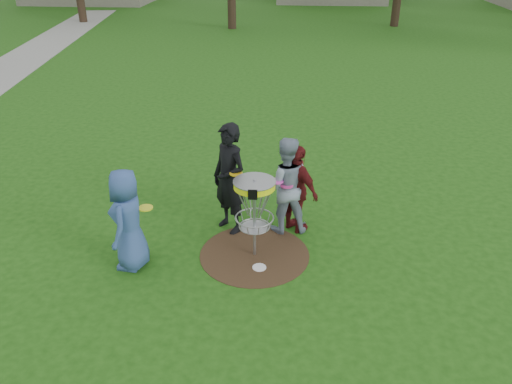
# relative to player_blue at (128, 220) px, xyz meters

# --- Properties ---
(ground) EXTENTS (100.00, 100.00, 0.00)m
(ground) POSITION_rel_player_blue_xyz_m (1.89, 0.43, -0.82)
(ground) COLOR #19470F
(ground) RESTS_ON ground
(dirt_patch) EXTENTS (1.80, 1.80, 0.01)m
(dirt_patch) POSITION_rel_player_blue_xyz_m (1.89, 0.43, -0.82)
(dirt_patch) COLOR #47331E
(dirt_patch) RESTS_ON ground
(player_blue) EXTENTS (0.57, 0.83, 1.65)m
(player_blue) POSITION_rel_player_blue_xyz_m (0.00, 0.00, 0.00)
(player_blue) COLOR #324F8A
(player_blue) RESTS_ON ground
(player_black) EXTENTS (0.84, 0.83, 1.96)m
(player_black) POSITION_rel_player_blue_xyz_m (1.40, 1.20, 0.16)
(player_black) COLOR black
(player_black) RESTS_ON ground
(player_grey) EXTENTS (0.93, 0.77, 1.73)m
(player_grey) POSITION_rel_player_blue_xyz_m (2.34, 1.26, 0.04)
(player_grey) COLOR #7E8FA2
(player_grey) RESTS_ON ground
(player_maroon) EXTENTS (0.94, 0.93, 1.59)m
(player_maroon) POSITION_rel_player_blue_xyz_m (2.55, 1.26, -0.03)
(player_maroon) COLOR #591416
(player_maroon) RESTS_ON ground
(disc_on_grass) EXTENTS (0.22, 0.22, 0.02)m
(disc_on_grass) POSITION_rel_player_blue_xyz_m (2.00, 0.06, -0.81)
(disc_on_grass) COLOR white
(disc_on_grass) RESTS_ON ground
(disc_golf_basket) EXTENTS (0.66, 0.67, 1.38)m
(disc_golf_basket) POSITION_rel_player_blue_xyz_m (1.89, 0.42, 0.20)
(disc_golf_basket) COLOR #9EA0A5
(disc_golf_basket) RESTS_ON ground
(held_discs) EXTENTS (2.32, 1.20, 0.24)m
(held_discs) POSITION_rel_player_blue_xyz_m (1.60, 0.77, 0.24)
(held_discs) COLOR yellow
(held_discs) RESTS_ON ground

